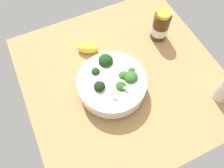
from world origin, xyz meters
TOP-DOWN VIEW (x-y plane):
  - ground_plane at (0.00, 0.00)cm, footprint 68.30×68.30cm
  - bowl_of_broccoli at (2.87, -5.62)cm, footprint 22.52×22.52cm
  - lemon_wedge at (-15.76, -7.18)cm, footprint 8.29×9.27cm
  - bottle_tall at (-10.58, 20.60)cm, footprint 6.31×6.31cm

SIDE VIEW (x-z plane):
  - ground_plane at x=0.00cm, z-range -3.06..0.00cm
  - lemon_wedge at x=-15.76cm, z-range 0.00..4.00cm
  - bowl_of_broccoli at x=2.87cm, z-range -0.51..9.14cm
  - bottle_tall at x=-10.58cm, z-range -0.68..11.90cm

